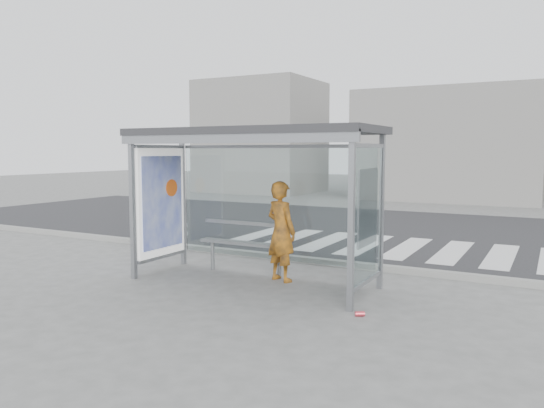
% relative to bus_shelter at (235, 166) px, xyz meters
% --- Properties ---
extents(ground, '(80.00, 80.00, 0.00)m').
position_rel_bus_shelter_xyz_m(ground, '(0.37, -0.06, -1.98)').
color(ground, '#60605E').
rests_on(ground, ground).
extents(road, '(30.00, 10.00, 0.01)m').
position_rel_bus_shelter_xyz_m(road, '(0.37, 6.94, -1.98)').
color(road, '#232325').
rests_on(road, ground).
extents(curb, '(30.00, 0.18, 0.12)m').
position_rel_bus_shelter_xyz_m(curb, '(0.37, 1.89, -1.92)').
color(curb, gray).
rests_on(curb, ground).
extents(crosswalk, '(7.55, 3.00, 0.00)m').
position_rel_bus_shelter_xyz_m(crosswalk, '(1.37, 4.44, -1.98)').
color(crosswalk, silver).
rests_on(crosswalk, ground).
extents(bus_shelter, '(4.25, 1.65, 2.62)m').
position_rel_bus_shelter_xyz_m(bus_shelter, '(0.00, 0.00, 0.00)').
color(bus_shelter, gray).
rests_on(bus_shelter, ground).
extents(building_left, '(6.00, 5.00, 6.00)m').
position_rel_bus_shelter_xyz_m(building_left, '(-9.63, 17.94, 1.02)').
color(building_left, gray).
rests_on(building_left, ground).
extents(building_center, '(8.00, 5.00, 5.00)m').
position_rel_bus_shelter_xyz_m(building_center, '(0.37, 17.94, 0.52)').
color(building_center, gray).
rests_on(building_center, ground).
extents(person, '(0.74, 0.61, 1.73)m').
position_rel_bus_shelter_xyz_m(person, '(0.71, 0.34, -1.12)').
color(person, '#CD4113').
rests_on(person, ground).
extents(bench, '(1.84, 0.22, 0.95)m').
position_rel_bus_shelter_xyz_m(bench, '(-0.12, 0.52, -1.42)').
color(bench, slate).
rests_on(bench, ground).
extents(soda_can, '(0.15, 0.13, 0.07)m').
position_rel_bus_shelter_xyz_m(soda_can, '(2.57, -0.92, -1.95)').
color(soda_can, '#F14755').
rests_on(soda_can, ground).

